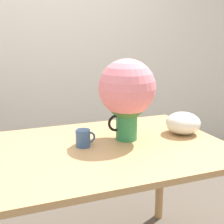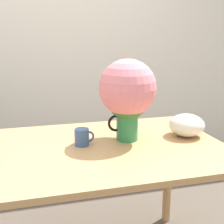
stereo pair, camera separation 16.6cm
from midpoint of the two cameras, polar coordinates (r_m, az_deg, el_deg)
The scene contains 5 objects.
wall_back at distance 3.08m, azimuth -9.28°, elevation 12.89°, with size 8.00×0.05×2.60m.
table at distance 1.67m, azimuth 0.57°, elevation -9.75°, with size 1.31×0.91×0.79m.
flower_vase at distance 1.67m, azimuth 5.71°, elevation 3.46°, with size 0.31×0.31×0.45m.
coffee_mug at distance 1.63m, azimuth -2.67°, elevation -4.67°, with size 0.11×0.08×0.09m.
white_bowl at distance 1.85m, azimuth 16.04°, elevation -2.36°, with size 0.20×0.20×0.13m.
Camera 2 is at (-0.26, -1.46, 1.36)m, focal length 50.00 mm.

